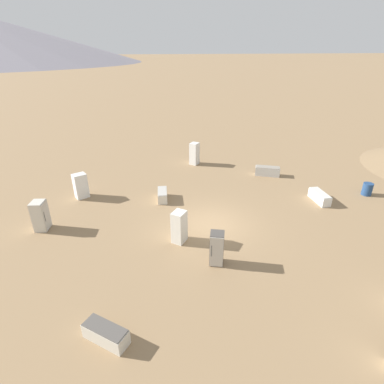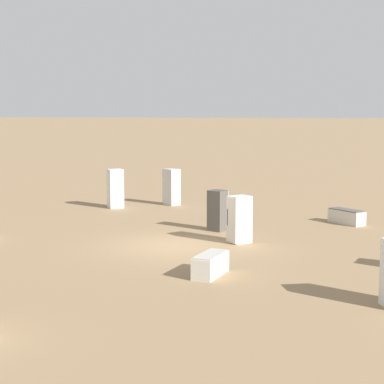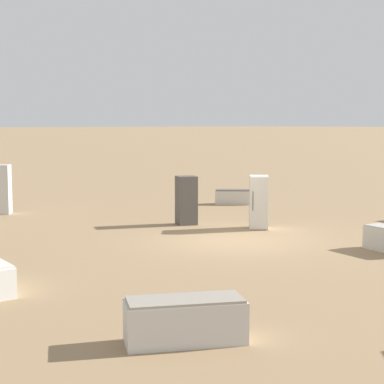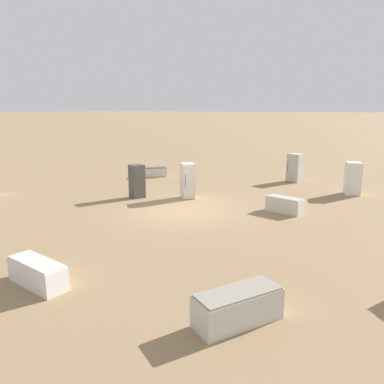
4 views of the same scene
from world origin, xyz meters
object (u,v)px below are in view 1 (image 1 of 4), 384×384
Objects in this scene: discarded_fridge_6 at (40,216)px; discarded_fridge_5 at (217,248)px; discarded_fridge_0 at (179,227)px; discarded_fridge_9 at (106,334)px; discarded_fridge_1 at (81,186)px; rusty_barrel at (367,189)px; discarded_fridge_4 at (267,171)px; discarded_fridge_8 at (162,195)px; discarded_fridge_10 at (320,197)px; discarded_fridge_7 at (195,154)px.

discarded_fridge_5 is at bearing 70.74° from discarded_fridge_6.
discarded_fridge_0 is 1.06× the size of discarded_fridge_9.
discarded_fridge_1 is 18.52m from rusty_barrel.
discarded_fridge_1 is 0.84× the size of discarded_fridge_4.
discarded_fridge_8 is 13.31m from rusty_barrel.
discarded_fridge_9 is (-7.81, -3.22, -0.51)m from discarded_fridge_6.
discarded_fridge_9 is (-2.82, 4.77, -0.49)m from discarded_fridge_5.
rusty_barrel reaches higher than discarded_fridge_9.
discarded_fridge_6 reaches higher than discarded_fridge_5.
discarded_fridge_5 is 5.57m from discarded_fridge_9.
discarded_fridge_1 is 10.49m from discarded_fridge_5.
discarded_fridge_0 is at bearing -163.26° from discarded_fridge_10.
discarded_fridge_10 is (-2.72, -9.47, -0.00)m from discarded_fridge_8.
discarded_fridge_5 is at bearing 162.52° from discarded_fridge_9.
discarded_fridge_10 is 3.57m from rusty_barrel.
discarded_fridge_7 reaches higher than discarded_fridge_6.
discarded_fridge_5 reaches higher than discarded_fridge_4.
rusty_barrel is at bearing -139.34° from discarded_fridge_5.
discarded_fridge_9 is (-11.57, 11.82, -0.04)m from discarded_fridge_4.
discarded_fridge_7 reaches higher than discarded_fridge_8.
discarded_fridge_9 is at bearing -83.86° from discarded_fridge_0.
discarded_fridge_1 is at bearing 76.34° from rusty_barrel.
rusty_barrel is (-2.71, -13.04, 0.09)m from discarded_fridge_8.
discarded_fridge_8 is (1.78, -6.71, -0.50)m from discarded_fridge_6.
discarded_fridge_0 is at bearing 98.71° from rusty_barrel.
discarded_fridge_1 is at bearing 170.36° from discarded_fridge_0.
discarded_fridge_0 reaches higher than discarded_fridge_9.
discarded_fridge_7 is 6.83m from discarded_fridge_8.
rusty_barrel is (-4.37, -17.99, -0.39)m from discarded_fridge_1.
discarded_fridge_5 is (-8.75, 7.04, 0.45)m from discarded_fridge_4.
discarded_fridge_5 is 0.90× the size of discarded_fridge_10.
discarded_fridge_5 is at bearing -17.34° from discarded_fridge_0.
discarded_fridge_7 is at bearing 138.67° from discarded_fridge_6.
discarded_fridge_6 is 16.22m from discarded_fridge_10.
discarded_fridge_6 reaches higher than discarded_fridge_4.
discarded_fridge_9 is 17.91m from rusty_barrel.
discarded_fridge_1 is 3.87m from discarded_fridge_6.
discarded_fridge_10 is (-0.94, -16.18, -0.50)m from discarded_fridge_6.
discarded_fridge_4 is 8.55m from discarded_fridge_8.
discarded_fridge_8 is (-1.98, 8.32, -0.02)m from discarded_fridge_4.
discarded_fridge_8 is (6.76, 1.28, -0.47)m from discarded_fridge_5.
discarded_fridge_6 is (4.98, 7.99, 0.02)m from discarded_fridge_5.
discarded_fridge_0 is at bearing -65.19° from discarded_fridge_7.
discarded_fridge_6 is (-3.45, 1.75, 0.01)m from discarded_fridge_1.
discarded_fridge_1 is (6.36, 5.02, -0.03)m from discarded_fridge_0.
discarded_fridge_0 is at bearing 79.40° from discarded_fridge_6.
discarded_fridge_0 is at bearing -80.38° from discarded_fridge_8.
discarded_fridge_1 is 1.03× the size of discarded_fridge_9.
discarded_fridge_8 is (-1.67, -4.96, -0.49)m from discarded_fridge_1.
discarded_fridge_8 is at bearing -78.63° from discarded_fridge_7.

